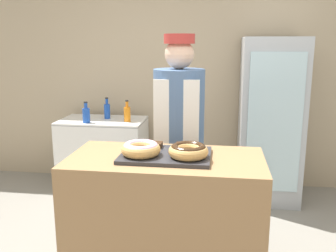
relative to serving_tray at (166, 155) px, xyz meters
The scene contains 13 objects.
wall_back 2.16m from the serving_tray, 90.00° to the left, with size 8.00×0.06×2.70m.
display_counter 0.49m from the serving_tray, ahead, with size 1.24×0.64×0.95m.
serving_tray is the anchor object (origin of this frame).
donut_light_glaze 0.17m from the serving_tray, 158.57° to the right, with size 0.25×0.25×0.08m.
donut_chocolate_glaze 0.17m from the serving_tray, 21.43° to the right, with size 0.25×0.25×0.08m.
brownie_back_left 0.17m from the serving_tray, 123.68° to the left, with size 0.09×0.09×0.03m.
brownie_back_right 0.17m from the serving_tray, 56.32° to the left, with size 0.09×0.09×0.03m.
baker_person 0.65m from the serving_tray, 89.16° to the left, with size 0.40×0.40×1.73m.
beverage_fridge 1.93m from the serving_tray, 63.62° to the left, with size 0.63×0.69×1.72m.
chest_freezer 2.07m from the serving_tray, 119.46° to the left, with size 0.95×0.58×0.81m.
bottle_blue 1.90m from the serving_tray, 125.28° to the left, with size 0.08×0.08×0.23m.
bottle_blue_b 2.04m from the serving_tray, 117.55° to the left, with size 0.07×0.07×0.24m.
bottle_orange 1.81m from the serving_tray, 111.96° to the left, with size 0.07×0.07×0.24m.
Camera 1 is at (0.33, -2.25, 1.67)m, focal length 40.00 mm.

